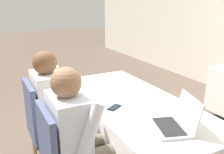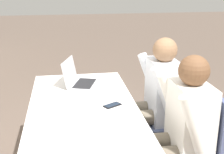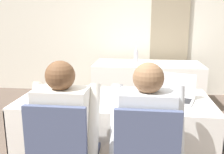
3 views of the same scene
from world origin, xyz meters
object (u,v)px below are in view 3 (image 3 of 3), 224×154
(cell_phone, at_px, (119,105))
(person_checkered_shirt, at_px, (66,128))
(person_white_shirt, at_px, (146,132))
(water_bottle, at_px, (136,55))
(laptop, at_px, (176,96))

(cell_phone, relative_size, person_checkered_shirt, 0.13)
(cell_phone, xyz_separation_m, person_white_shirt, (0.22, -0.39, -0.05))
(cell_phone, xyz_separation_m, person_checkered_shirt, (-0.35, -0.39, -0.05))
(person_checkered_shirt, bearing_deg, person_white_shirt, -180.00)
(cell_phone, height_order, person_checkered_shirt, person_checkered_shirt)
(water_bottle, relative_size, person_checkered_shirt, 0.23)
(laptop, distance_m, water_bottle, 2.07)
(person_checkered_shirt, relative_size, person_white_shirt, 1.00)
(person_checkered_shirt, bearing_deg, cell_phone, -132.50)
(laptop, bearing_deg, water_bottle, 119.69)
(laptop, bearing_deg, person_white_shirt, -96.46)
(person_checkered_shirt, xyz_separation_m, person_white_shirt, (0.58, 0.00, 0.00))
(person_white_shirt, bearing_deg, cell_phone, -60.00)
(laptop, relative_size, water_bottle, 1.39)
(cell_phone, bearing_deg, person_white_shirt, -90.33)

